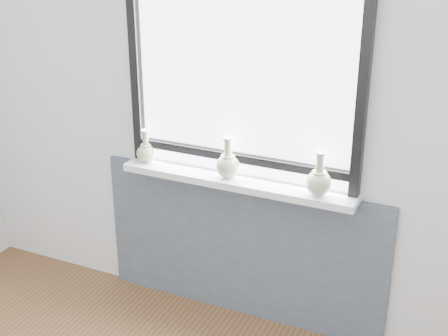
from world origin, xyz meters
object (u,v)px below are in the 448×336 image
at_px(windowsill, 236,181).
at_px(vase_b, 228,164).
at_px(vase_a, 146,152).
at_px(vase_c, 319,181).

relative_size(windowsill, vase_b, 5.85).
distance_m(vase_a, vase_b, 0.51).
relative_size(vase_b, vase_c, 1.00).
bearing_deg(windowsill, vase_c, -1.60).
height_order(windowsill, vase_b, vase_b).
height_order(vase_b, vase_c, vase_c).
relative_size(windowsill, vase_c, 5.82).
xyz_separation_m(windowsill, vase_a, (-0.56, 0.00, 0.08)).
bearing_deg(vase_c, windowsill, 178.40).
xyz_separation_m(windowsill, vase_b, (-0.05, -0.00, 0.09)).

